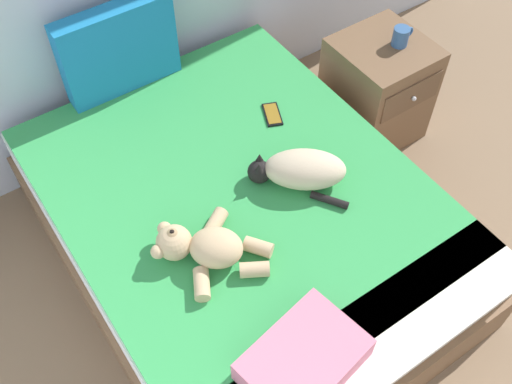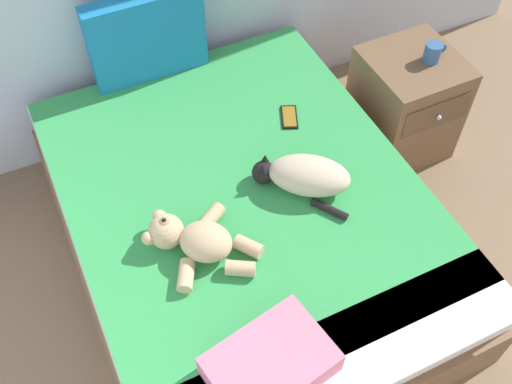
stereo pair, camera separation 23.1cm
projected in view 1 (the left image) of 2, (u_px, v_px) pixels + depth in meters
name	position (u px, v px, depth m)	size (l,w,h in m)	color
ground_plane	(483.00, 381.00, 2.48)	(10.43, 10.43, 0.00)	#7A6047
bed	(244.00, 227.00, 2.67)	(1.47, 1.90, 0.48)	brown
patterned_cushion	(119.00, 49.00, 2.72)	(0.55, 0.11, 0.43)	#1972AD
cat	(300.00, 170.00, 2.46)	(0.40, 0.40, 0.15)	#C6B293
teddy_bear	(204.00, 247.00, 2.23)	(0.42, 0.40, 0.15)	tan
cell_phone	(272.00, 114.00, 2.75)	(0.12, 0.16, 0.01)	black
throw_pillow	(304.00, 360.00, 1.97)	(0.40, 0.28, 0.11)	#D1728C
nightstand	(377.00, 90.00, 3.15)	(0.45, 0.48, 0.58)	brown
mug	(401.00, 36.00, 2.90)	(0.12, 0.08, 0.09)	#33598C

